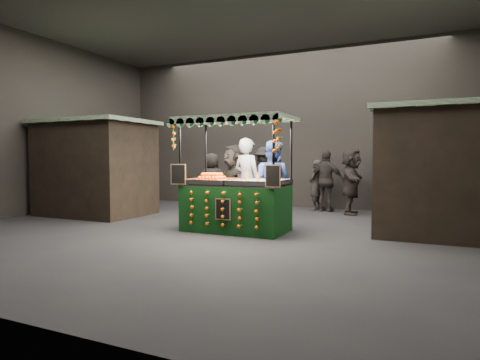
% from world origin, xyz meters
% --- Properties ---
extents(ground, '(12.00, 12.00, 0.00)m').
position_xyz_m(ground, '(0.00, 0.00, 0.00)').
color(ground, black).
rests_on(ground, ground).
extents(market_hall, '(12.10, 10.10, 5.05)m').
position_xyz_m(market_hall, '(0.00, 0.00, 3.38)').
color(market_hall, black).
rests_on(market_hall, ground).
extents(neighbour_stall_left, '(3.00, 2.20, 2.60)m').
position_xyz_m(neighbour_stall_left, '(-4.40, 1.00, 1.31)').
color(neighbour_stall_left, black).
rests_on(neighbour_stall_left, ground).
extents(neighbour_stall_right, '(3.00, 2.20, 2.60)m').
position_xyz_m(neighbour_stall_right, '(4.40, 1.50, 1.31)').
color(neighbour_stall_right, black).
rests_on(neighbour_stall_right, ground).
extents(juice_stall, '(2.51, 1.48, 2.43)m').
position_xyz_m(juice_stall, '(0.24, 0.25, 0.76)').
color(juice_stall, black).
rests_on(juice_stall, ground).
extents(vendor_grey, '(0.86, 0.68, 2.05)m').
position_xyz_m(vendor_grey, '(-0.00, 1.42, 1.03)').
color(vendor_grey, slate).
rests_on(vendor_grey, ground).
extents(vendor_blue, '(1.05, 0.87, 1.97)m').
position_xyz_m(vendor_blue, '(0.73, 1.17, 0.98)').
color(vendor_blue, navy).
rests_on(vendor_blue, ground).
extents(shopper_0, '(0.67, 0.45, 1.82)m').
position_xyz_m(shopper_0, '(-3.85, 2.52, 0.91)').
color(shopper_0, '#2C2524').
rests_on(shopper_0, ground).
extents(shopper_1, '(1.00, 1.01, 1.65)m').
position_xyz_m(shopper_1, '(4.13, 3.19, 0.82)').
color(shopper_1, '#2B2523').
rests_on(shopper_1, ground).
extents(shopper_2, '(1.11, 0.61, 1.80)m').
position_xyz_m(shopper_2, '(1.30, 4.27, 0.90)').
color(shopper_2, black).
rests_on(shopper_2, ground).
extents(shopper_3, '(1.20, 1.44, 1.93)m').
position_xyz_m(shopper_3, '(-0.79, 4.60, 0.97)').
color(shopper_3, '#292421').
rests_on(shopper_3, ground).
extents(shopper_4, '(0.92, 0.68, 1.73)m').
position_xyz_m(shopper_4, '(-1.97, 3.26, 0.86)').
color(shopper_4, black).
rests_on(shopper_4, ground).
extents(shopper_5, '(0.72, 1.76, 1.85)m').
position_xyz_m(shopper_5, '(2.05, 4.00, 0.92)').
color(shopper_5, '#282220').
rests_on(shopper_5, ground).
extents(shopper_6, '(0.44, 0.60, 1.52)m').
position_xyz_m(shopper_6, '(0.93, 4.46, 0.76)').
color(shopper_6, black).
rests_on(shopper_6, ground).
extents(shopper_7, '(1.75, 1.57, 1.93)m').
position_xyz_m(shopper_7, '(-0.65, 2.01, 0.96)').
color(shopper_7, '#2D2824').
rests_on(shopper_7, ground).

